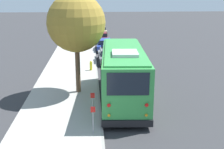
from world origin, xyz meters
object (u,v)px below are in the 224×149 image
at_px(parked_sedan_maroon, 101,37).
at_px(street_tree, 76,19).
at_px(parked_sedan_tan, 100,31).
at_px(sign_post_near, 93,119).
at_px(sign_post_far, 93,105).
at_px(parked_sedan_blue, 105,45).
at_px(parked_sedan_silver, 99,27).
at_px(parked_sedan_gray, 108,56).
at_px(fire_hydrant, 91,66).
at_px(shuttle_bus, 123,72).

height_order(parked_sedan_maroon, street_tree, street_tree).
xyz_separation_m(parked_sedan_tan, street_tree, (-27.03, 2.46, 4.37)).
bearing_deg(sign_post_near, sign_post_far, -0.00).
relative_size(parked_sedan_blue, parked_sedan_tan, 1.01).
bearing_deg(parked_sedan_blue, parked_sedan_maroon, 5.62).
distance_m(sign_post_near, sign_post_far, 1.76).
bearing_deg(sign_post_near, parked_sedan_silver, -2.20).
height_order(parked_sedan_tan, street_tree, street_tree).
bearing_deg(parked_sedan_tan, parked_sedan_gray, 175.41).
xyz_separation_m(sign_post_far, fire_hydrant, (9.46, 0.06, -0.31)).
bearing_deg(parked_sedan_silver, parked_sedan_blue, 175.69).
xyz_separation_m(street_tree, sign_post_far, (-4.24, -0.92, -4.12)).
distance_m(shuttle_bus, street_tree, 4.49).
distance_m(parked_sedan_gray, parked_sedan_maroon, 11.90).
bearing_deg(parked_sedan_maroon, parked_sedan_blue, 178.30).
height_order(parked_sedan_gray, parked_sedan_tan, parked_sedan_gray).
bearing_deg(parked_sedan_silver, fire_hydrant, 172.18).
bearing_deg(street_tree, fire_hydrant, -9.39).
bearing_deg(parked_sedan_blue, fire_hydrant, 174.06).
xyz_separation_m(parked_sedan_silver, street_tree, (-32.72, 2.41, 4.37)).
height_order(parked_sedan_blue, fire_hydrant, parked_sedan_blue).
xyz_separation_m(parked_sedan_gray, parked_sedan_blue, (6.05, 0.02, -0.01)).
distance_m(parked_sedan_maroon, parked_sedan_tan, 6.57).
height_order(parked_sedan_tan, parked_sedan_silver, parked_sedan_silver).
bearing_deg(shuttle_bus, parked_sedan_gray, 5.65).
distance_m(parked_sedan_tan, parked_sedan_silver, 5.69).
xyz_separation_m(parked_sedan_gray, parked_sedan_silver, (24.16, 0.11, -0.00)).
height_order(parked_sedan_blue, parked_sedan_maroon, parked_sedan_blue).
relative_size(parked_sedan_maroon, parked_sedan_tan, 0.95).
height_order(parked_sedan_maroon, parked_sedan_tan, parked_sedan_tan).
bearing_deg(parked_sedan_blue, sign_post_near, 179.58).
relative_size(parked_sedan_gray, sign_post_far, 3.17).
height_order(parked_sedan_gray, parked_sedan_silver, parked_sedan_gray).
relative_size(parked_sedan_silver, sign_post_far, 3.23).
xyz_separation_m(parked_sedan_blue, sign_post_near, (-20.61, 1.58, 0.25)).
bearing_deg(parked_sedan_tan, parked_sedan_silver, -4.30).
relative_size(parked_sedan_blue, parked_sedan_maroon, 1.06).
xyz_separation_m(parked_sedan_tan, fire_hydrant, (-21.81, 1.60, -0.06)).
relative_size(parked_sedan_tan, sign_post_near, 3.49).
bearing_deg(parked_sedan_maroon, parked_sedan_silver, -3.71).
distance_m(sign_post_near, fire_hydrant, 11.23).
relative_size(parked_sedan_silver, sign_post_near, 3.31).
relative_size(parked_sedan_maroon, sign_post_near, 3.31).
height_order(parked_sedan_gray, street_tree, street_tree).
xyz_separation_m(parked_sedan_maroon, fire_hydrant, (-15.24, 1.47, -0.03)).
bearing_deg(parked_sedan_gray, shuttle_bus, -179.48).
bearing_deg(sign_post_near, parked_sedan_tan, -2.66).
bearing_deg(street_tree, sign_post_near, -171.25).
xyz_separation_m(street_tree, fire_hydrant, (5.22, -0.86, -4.43)).
bearing_deg(fire_hydrant, parked_sedan_tan, -4.18).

